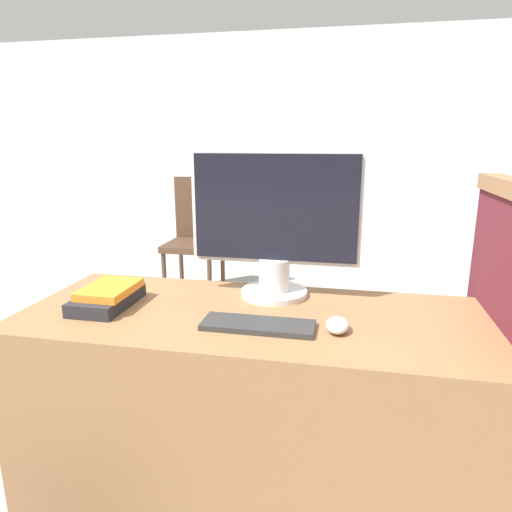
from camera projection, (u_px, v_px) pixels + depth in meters
name	position (u px, v px, depth m)	size (l,w,h in m)	color
wall_back	(334.00, 132.00, 6.62)	(12.00, 0.06, 2.80)	silver
desk	(252.00, 422.00, 1.51)	(1.43, 0.59, 0.77)	#8C603D
carrel_divider	(498.00, 379.00, 1.36)	(0.07, 0.69, 1.18)	#5B1E28
monitor	(275.00, 225.00, 1.52)	(0.57, 0.23, 0.49)	silver
keyboard	(258.00, 325.00, 1.30)	(0.32, 0.11, 0.02)	#2D2D2D
mouse	(337.00, 325.00, 1.27)	(0.06, 0.09, 0.04)	silver
book_stack	(108.00, 296.00, 1.47)	(0.16, 0.26, 0.07)	#232328
far_chair	(197.00, 232.00, 3.81)	(0.44, 0.44, 0.99)	#4C3323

